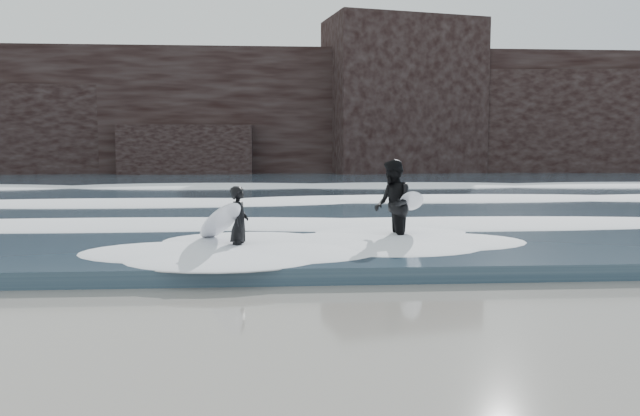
% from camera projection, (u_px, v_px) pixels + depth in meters
% --- Properties ---
extents(ground, '(120.00, 120.00, 0.00)m').
position_uv_depth(ground, '(379.00, 343.00, 7.25)').
color(ground, olive).
rests_on(ground, ground).
extents(sea, '(90.00, 52.00, 0.30)m').
position_uv_depth(sea, '(297.00, 185.00, 36.03)').
color(sea, '#2D4252').
rests_on(sea, ground).
extents(headland, '(70.00, 9.00, 10.00)m').
position_uv_depth(headland, '(290.00, 115.00, 52.45)').
color(headland, black).
rests_on(headland, ground).
extents(foam_near, '(60.00, 3.20, 0.20)m').
position_uv_depth(foam_near, '(322.00, 220.00, 16.15)').
color(foam_near, white).
rests_on(foam_near, sea).
extents(foam_mid, '(60.00, 4.00, 0.24)m').
position_uv_depth(foam_mid, '(308.00, 198.00, 23.09)').
color(foam_mid, white).
rests_on(foam_mid, sea).
extents(foam_far, '(60.00, 4.80, 0.30)m').
position_uv_depth(foam_far, '(299.00, 183.00, 32.03)').
color(foam_far, white).
rests_on(foam_far, sea).
extents(surfer_left, '(1.33, 2.27, 1.50)m').
position_uv_depth(surfer_left, '(232.00, 223.00, 12.46)').
color(surfer_left, black).
rests_on(surfer_left, ground).
extents(surfer_right, '(1.24, 1.95, 2.01)m').
position_uv_depth(surfer_right, '(394.00, 205.00, 13.80)').
color(surfer_right, black).
rests_on(surfer_right, ground).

